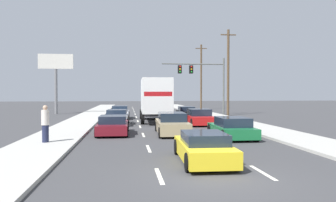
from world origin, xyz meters
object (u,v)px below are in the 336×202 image
Objects in this scene: car_green at (232,128)px; utility_pole_far at (201,76)px; car_maroon at (113,125)px; car_white at (120,113)px; car_red at (199,118)px; pedestrian_near_corner at (45,124)px; traffic_signal_mast at (199,74)px; car_tan at (172,124)px; car_silver at (117,118)px; utility_pole_mid at (228,72)px; box_truck at (155,98)px; roadside_billboard at (56,71)px; car_yellow at (203,148)px; car_black at (186,113)px.

utility_pole_far is at bearing 80.03° from car_green.
car_white is at bearing 89.12° from car_maroon.
car_red is 2.21× the size of pedestrian_near_corner.
traffic_signal_mast is at bearing 82.96° from car_green.
car_tan is at bearing -118.43° from car_red.
car_tan is at bearing -61.71° from car_silver.
car_tan is 0.47× the size of utility_pole_mid.
roadside_billboard is at bearing 132.23° from box_truck.
box_truck is at bearing -124.52° from traffic_signal_mast.
car_white is at bearing 99.52° from car_yellow.
car_maroon is 19.84m from traffic_signal_mast.
pedestrian_near_corner is at bearing -107.64° from car_silver.
car_black is at bearing -117.86° from traffic_signal_mast.
car_red is at bearing 37.33° from car_maroon.
car_yellow is 2.28× the size of pedestrian_near_corner.
utility_pole_far reaches higher than car_black.
car_maroon is at bearing 160.11° from car_green.
traffic_signal_mast is at bearing -104.60° from utility_pole_far.
car_maroon is at bearing 172.36° from car_tan.
roadside_billboard is (-8.04, 8.29, 4.75)m from car_white.
car_white is 1.00× the size of car_yellow.
utility_pole_mid is 0.97× the size of utility_pole_far.
car_black is 0.60× the size of roadside_billboard.
car_black is at bearing 49.85° from box_truck.
car_black is (7.10, 12.66, 0.01)m from car_maroon.
car_black is 17.63m from roadside_billboard.
car_red is 0.55× the size of roadside_billboard.
car_red is (3.03, 13.97, 0.06)m from car_yellow.
utility_pole_mid is at bearing 70.09° from car_yellow.
car_red is at bearing 91.36° from car_green.
car_tan reaches higher than car_green.
car_maroon is (-0.19, -12.38, -0.04)m from car_white.
pedestrian_near_corner is at bearing -101.70° from car_white.
utility_pole_far reaches higher than car_yellow.
traffic_signal_mast reaches higher than pedestrian_near_corner.
box_truck is at bearing -47.77° from roadside_billboard.
box_truck is 4.85m from car_red.
car_red is at bearing -102.38° from traffic_signal_mast.
car_maroon is at bearing -118.92° from traffic_signal_mast.
car_black is at bearing 75.56° from car_tan.
car_red is at bearing -119.33° from utility_pole_mid.
car_green is (3.56, -10.79, -1.60)m from box_truck.
car_red is (3.37, -3.11, -1.56)m from box_truck.
car_maroon reaches higher than car_yellow.
car_green is (0.18, -7.68, -0.04)m from car_red.
box_truck is 22.78m from utility_pole_far.
utility_pole_far reaches higher than roadside_billboard.
roadside_billboard is at bearing 100.75° from pedestrian_near_corner.
roadside_billboard is at bearing 118.80° from car_silver.
car_silver is 26.25m from utility_pole_far.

